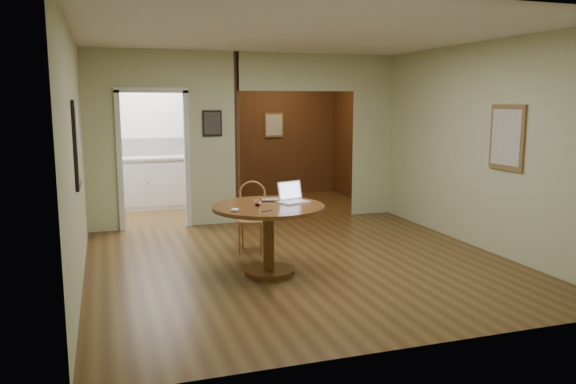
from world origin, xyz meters
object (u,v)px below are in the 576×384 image
object	(u,v)px
open_laptop	(292,196)
closed_laptop	(278,200)
dining_table	(268,223)
chair	(252,213)

from	to	relation	value
open_laptop	closed_laptop	distance (m)	0.17
closed_laptop	dining_table	bearing A→B (deg)	-124.09
chair	open_laptop	size ratio (longest dim) A/B	2.38
dining_table	chair	world-z (taller)	chair
chair	dining_table	bearing A→B (deg)	-72.00
dining_table	chair	size ratio (longest dim) A/B	1.38
chair	closed_laptop	distance (m)	0.88
dining_table	closed_laptop	distance (m)	0.33
chair	open_laptop	xyz separation A→B (m)	(0.25, -0.89, 0.34)
chair	open_laptop	bearing A→B (deg)	-52.40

